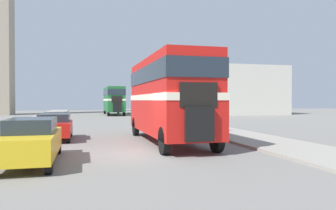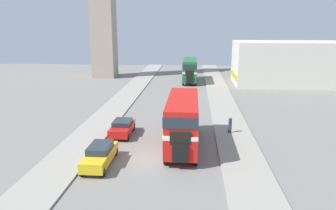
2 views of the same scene
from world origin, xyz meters
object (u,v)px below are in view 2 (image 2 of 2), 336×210
at_px(double_decker_bus, 183,118).
at_px(bus_distant, 190,68).
at_px(pedestrian_walking, 230,124).
at_px(car_parked_mid, 122,127).
at_px(car_parked_near, 100,155).

xyz_separation_m(double_decker_bus, bus_distant, (0.17, 32.50, -0.10)).
bearing_deg(pedestrian_walking, double_decker_bus, -139.58).
bearing_deg(car_parked_mid, double_decker_bus, -23.94).
bearing_deg(car_parked_near, pedestrian_walking, 37.55).
distance_m(bus_distant, car_parked_near, 37.25).
xyz_separation_m(bus_distant, pedestrian_walking, (4.21, -28.77, -1.42)).
bearing_deg(double_decker_bus, car_parked_near, -144.72).
bearing_deg(double_decker_bus, car_parked_mid, 156.06).
xyz_separation_m(car_parked_mid, pedestrian_walking, (10.12, 1.18, 0.27)).
bearing_deg(double_decker_bus, bus_distant, 89.69).
height_order(car_parked_mid, pedestrian_walking, pedestrian_walking).
relative_size(bus_distant, car_parked_mid, 2.42).
xyz_separation_m(double_decker_bus, car_parked_mid, (-5.74, 2.55, -1.78)).
bearing_deg(pedestrian_walking, bus_distant, 98.32).
relative_size(double_decker_bus, bus_distant, 0.97).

